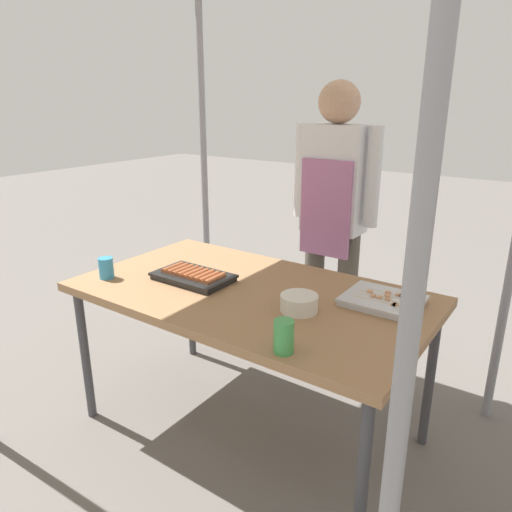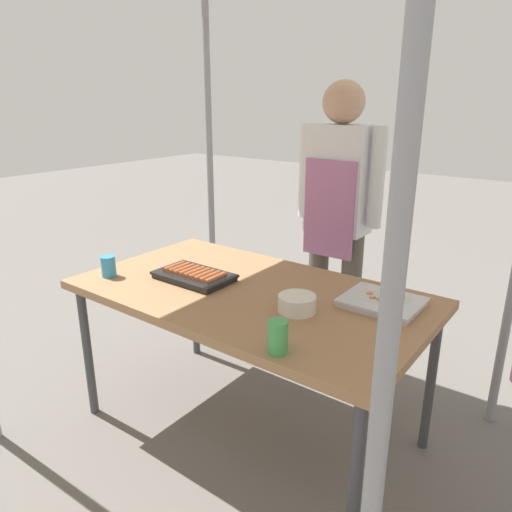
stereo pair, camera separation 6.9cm
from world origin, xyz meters
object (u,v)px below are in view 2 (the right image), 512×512
(tray_meat_skewers, at_px, (382,302))
(vendor_woman, at_px, (338,206))
(tray_grilled_sausages, at_px, (194,275))
(condiment_bowl, at_px, (297,304))
(drink_cup_by_wok, at_px, (108,266))
(stall_table, at_px, (249,301))
(drink_cup_near_edge, at_px, (278,337))

(tray_meat_skewers, relative_size, vendor_woman, 0.19)
(tray_grilled_sausages, relative_size, vendor_woman, 0.22)
(condiment_bowl, bearing_deg, drink_cup_by_wok, -167.75)
(stall_table, relative_size, tray_meat_skewers, 5.06)
(tray_meat_skewers, distance_m, vendor_woman, 0.86)
(drink_cup_near_edge, relative_size, drink_cup_by_wok, 1.17)
(condiment_bowl, height_order, drink_cup_near_edge, drink_cup_near_edge)
(stall_table, distance_m, drink_cup_near_edge, 0.58)
(vendor_woman, bearing_deg, tray_meat_skewers, 131.37)
(stall_table, xyz_separation_m, drink_cup_near_edge, (0.42, -0.39, 0.11))
(drink_cup_by_wok, bearing_deg, tray_grilled_sausages, 30.75)
(tray_grilled_sausages, xyz_separation_m, drink_cup_near_edge, (0.71, -0.33, 0.04))
(drink_cup_near_edge, bearing_deg, vendor_woman, 109.05)
(tray_meat_skewers, relative_size, condiment_bowl, 2.03)
(stall_table, distance_m, vendor_woman, 0.87)
(tray_meat_skewers, distance_m, drink_cup_near_edge, 0.60)
(drink_cup_by_wok, bearing_deg, stall_table, 22.41)
(condiment_bowl, distance_m, vendor_woman, 0.95)
(tray_meat_skewers, height_order, drink_cup_near_edge, drink_cup_near_edge)
(vendor_woman, bearing_deg, stall_table, 89.65)
(stall_table, bearing_deg, drink_cup_by_wok, -157.59)
(stall_table, height_order, drink_cup_by_wok, drink_cup_by_wok)
(stall_table, relative_size, tray_grilled_sausages, 4.27)
(drink_cup_by_wok, distance_m, vendor_woman, 1.29)
(drink_cup_near_edge, distance_m, drink_cup_by_wok, 1.09)
(tray_grilled_sausages, bearing_deg, vendor_woman, 71.11)
(condiment_bowl, distance_m, drink_cup_by_wok, 0.98)
(tray_meat_skewers, relative_size, drink_cup_near_edge, 2.65)
(stall_table, height_order, drink_cup_near_edge, drink_cup_near_edge)
(condiment_bowl, xyz_separation_m, vendor_woman, (-0.29, 0.88, 0.21))
(tray_meat_skewers, distance_m, drink_cup_by_wok, 1.30)
(tray_grilled_sausages, xyz_separation_m, tray_meat_skewers, (0.85, 0.25, -0.01))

